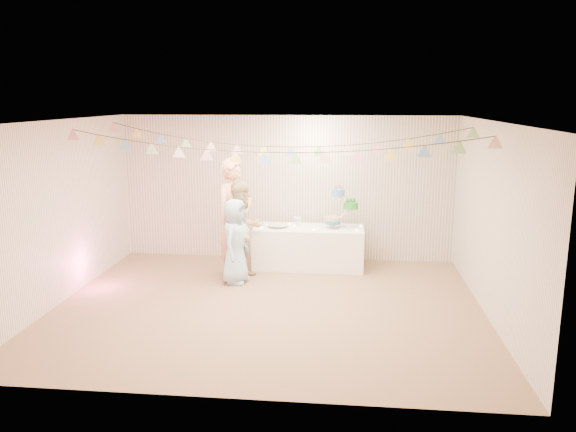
# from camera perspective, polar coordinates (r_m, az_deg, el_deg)

# --- Properties ---
(floor) EXTENTS (6.00, 6.00, 0.00)m
(floor) POSITION_cam_1_polar(r_m,az_deg,el_deg) (8.06, -2.03, -9.17)
(floor) COLOR brown
(floor) RESTS_ON ground
(ceiling) EXTENTS (6.00, 6.00, 0.00)m
(ceiling) POSITION_cam_1_polar(r_m,az_deg,el_deg) (7.53, -2.18, 9.62)
(ceiling) COLOR white
(ceiling) RESTS_ON ground
(back_wall) EXTENTS (6.00, 6.00, 0.00)m
(back_wall) POSITION_cam_1_polar(r_m,az_deg,el_deg) (10.13, -0.13, 2.83)
(back_wall) COLOR white
(back_wall) RESTS_ON ground
(front_wall) EXTENTS (6.00, 6.00, 0.00)m
(front_wall) POSITION_cam_1_polar(r_m,az_deg,el_deg) (5.31, -5.89, -5.71)
(front_wall) COLOR white
(front_wall) RESTS_ON ground
(left_wall) EXTENTS (5.00, 5.00, 0.00)m
(left_wall) POSITION_cam_1_polar(r_m,az_deg,el_deg) (8.63, -22.23, 0.34)
(left_wall) COLOR white
(left_wall) RESTS_ON ground
(right_wall) EXTENTS (5.00, 5.00, 0.00)m
(right_wall) POSITION_cam_1_polar(r_m,az_deg,el_deg) (7.86, 20.11, -0.57)
(right_wall) COLOR white
(right_wall) RESTS_ON ground
(table) EXTENTS (1.89, 0.76, 0.71)m
(table) POSITION_cam_1_polar(r_m,az_deg,el_deg) (9.77, 2.10, -3.19)
(table) COLOR white
(table) RESTS_ON floor
(cake_stand) EXTENTS (0.62, 0.36, 0.69)m
(cake_stand) POSITION_cam_1_polar(r_m,az_deg,el_deg) (9.63, 5.42, 1.07)
(cake_stand) COLOR silver
(cake_stand) RESTS_ON table
(cake_bottom) EXTENTS (0.31, 0.31, 0.15)m
(cake_bottom) POSITION_cam_1_polar(r_m,az_deg,el_deg) (9.63, 4.49, -0.50)
(cake_bottom) COLOR teal
(cake_bottom) RESTS_ON cake_stand
(cake_middle) EXTENTS (0.27, 0.27, 0.22)m
(cake_middle) POSITION_cam_1_polar(r_m,az_deg,el_deg) (9.72, 6.49, 1.21)
(cake_middle) COLOR #22901F
(cake_middle) RESTS_ON cake_stand
(cake_top_tier) EXTENTS (0.25, 0.25, 0.19)m
(cake_top_tier) POSITION_cam_1_polar(r_m,az_deg,el_deg) (9.55, 5.09, 2.70)
(cake_top_tier) COLOR #458EDA
(cake_top_tier) RESTS_ON cake_stand
(platter) EXTENTS (0.35, 0.35, 0.02)m
(platter) POSITION_cam_1_polar(r_m,az_deg,el_deg) (9.67, -1.02, -0.87)
(platter) COLOR white
(platter) RESTS_ON table
(posy) EXTENTS (0.16, 0.16, 0.18)m
(posy) POSITION_cam_1_polar(r_m,az_deg,el_deg) (9.72, 0.98, -0.32)
(posy) COLOR white
(posy) RESTS_ON table
(person_adult_a) EXTENTS (0.80, 0.85, 1.95)m
(person_adult_a) POSITION_cam_1_polar(r_m,az_deg,el_deg) (9.18, -5.39, -0.22)
(person_adult_a) COLOR #F5A880
(person_adult_a) RESTS_ON floor
(person_adult_b) EXTENTS (0.98, 0.98, 1.60)m
(person_adult_b) POSITION_cam_1_polar(r_m,az_deg,el_deg) (9.11, -4.60, -1.44)
(person_adult_b) COLOR tan
(person_adult_b) RESTS_ON floor
(person_child) EXTENTS (0.54, 0.73, 1.36)m
(person_child) POSITION_cam_1_polar(r_m,az_deg,el_deg) (8.91, -5.38, -2.57)
(person_child) COLOR #9FC6E2
(person_child) RESTS_ON floor
(bunting_back) EXTENTS (5.60, 1.10, 0.40)m
(bunting_back) POSITION_cam_1_polar(r_m,az_deg,el_deg) (8.63, -1.13, 8.26)
(bunting_back) COLOR pink
(bunting_back) RESTS_ON ceiling
(bunting_front) EXTENTS (5.60, 0.90, 0.36)m
(bunting_front) POSITION_cam_1_polar(r_m,az_deg,el_deg) (7.35, -2.38, 7.38)
(bunting_front) COLOR #72A5E5
(bunting_front) RESTS_ON ceiling
(tealight_0) EXTENTS (0.04, 0.04, 0.03)m
(tealight_0) POSITION_cam_1_polar(r_m,az_deg,el_deg) (9.62, -2.71, -1.16)
(tealight_0) COLOR #FFD88C
(tealight_0) RESTS_ON table
(tealight_1) EXTENTS (0.04, 0.04, 0.03)m
(tealight_1) POSITION_cam_1_polar(r_m,az_deg,el_deg) (9.88, 0.16, -0.80)
(tealight_1) COLOR #FFD88C
(tealight_1) RESTS_ON table
(tealight_2) EXTENTS (0.04, 0.04, 0.03)m
(tealight_2) POSITION_cam_1_polar(r_m,az_deg,el_deg) (9.46, 2.63, -1.39)
(tealight_2) COLOR #FFD88C
(tealight_2) RESTS_ON table
(tealight_3) EXTENTS (0.04, 0.04, 0.03)m
(tealight_3) POSITION_cam_1_polar(r_m,az_deg,el_deg) (9.88, 4.23, -0.84)
(tealight_3) COLOR #FFD88C
(tealight_3) RESTS_ON table
(tealight_4) EXTENTS (0.04, 0.04, 0.03)m
(tealight_4) POSITION_cam_1_polar(r_m,az_deg,el_deg) (9.49, 6.99, -1.43)
(tealight_4) COLOR #FFD88C
(tealight_4) RESTS_ON table
(tealight_5) EXTENTS (0.04, 0.04, 0.03)m
(tealight_5) POSITION_cam_1_polar(r_m,az_deg,el_deg) (9.81, 7.43, -0.99)
(tealight_5) COLOR #FFD88C
(tealight_5) RESTS_ON table
(tealight_6) EXTENTS (0.04, 0.04, 0.03)m
(tealight_6) POSITION_cam_1_polar(r_m,az_deg,el_deg) (9.74, 0.69, -0.99)
(tealight_6) COLOR #FFD88C
(tealight_6) RESTS_ON table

